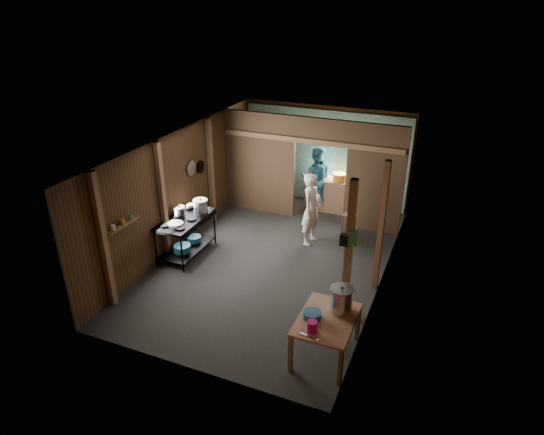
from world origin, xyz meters
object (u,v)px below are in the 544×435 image
at_px(cook, 312,209).
at_px(stove_pot_large, 201,207).
at_px(yellow_tub, 339,177).
at_px(pink_bucket, 312,327).
at_px(prep_table, 326,336).
at_px(stock_pot, 341,300).
at_px(gas_range, 186,236).

bearing_deg(cook, stove_pot_large, 126.20).
xyz_separation_m(yellow_tub, cook, (-0.11, -1.91, -0.11)).
bearing_deg(pink_bucket, yellow_tub, 101.49).
bearing_deg(prep_table, yellow_tub, 103.47).
xyz_separation_m(stock_pot, yellow_tub, (-1.42, 5.07, 0.05)).
bearing_deg(pink_bucket, prep_table, 73.59).
bearing_deg(stock_pot, prep_table, -117.47).
relative_size(gas_range, yellow_tub, 4.38).
distance_m(stove_pot_large, yellow_tub, 3.82).
bearing_deg(yellow_tub, stock_pot, -74.36).
relative_size(stove_pot_large, yellow_tub, 0.95).
relative_size(stock_pot, pink_bucket, 2.37).
bearing_deg(cook, prep_table, -150.33).
relative_size(gas_range, prep_table, 1.26).
bearing_deg(pink_bucket, stock_pot, 68.86).
height_order(gas_range, yellow_tub, yellow_tub).
bearing_deg(yellow_tub, stove_pot_large, -126.28).
height_order(yellow_tub, cook, cook).
distance_m(gas_range, prep_table, 4.16).
height_order(pink_bucket, cook, cook).
bearing_deg(prep_table, stock_pot, 62.53).
distance_m(gas_range, cook, 2.83).
distance_m(yellow_tub, cook, 1.91).
bearing_deg(stock_pot, yellow_tub, 105.64).
height_order(stove_pot_large, cook, cook).
xyz_separation_m(gas_range, prep_table, (3.71, -1.88, -0.09)).
height_order(prep_table, stove_pot_large, stove_pot_large).
distance_m(gas_range, yellow_tub, 4.26).
bearing_deg(pink_bucket, cook, 108.40).
bearing_deg(stove_pot_large, stock_pot, -28.44).
height_order(pink_bucket, yellow_tub, yellow_tub).
xyz_separation_m(pink_bucket, yellow_tub, (-1.17, 5.73, 0.16)).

